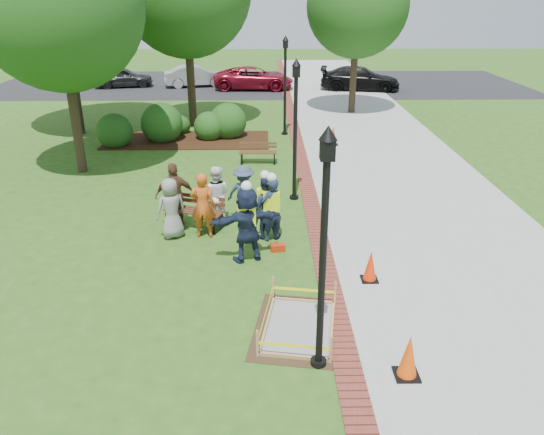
{
  "coord_description": "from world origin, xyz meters",
  "views": [
    {
      "loc": [
        0.32,
        -10.5,
        6.06
      ],
      "look_at": [
        0.5,
        1.2,
        1.0
      ],
      "focal_mm": 35.0,
      "sensor_mm": 36.0,
      "label": 1
    }
  ],
  "objects_px": {
    "hivis_worker_b": "(272,207)",
    "hivis_worker_a": "(247,222)",
    "bench_near": "(194,218)",
    "cone_front": "(408,357)",
    "wet_concrete_pad": "(299,318)",
    "lamp_near": "(324,237)",
    "hivis_worker_c": "(265,205)"
  },
  "relations": [
    {
      "from": "hivis_worker_c",
      "to": "hivis_worker_b",
      "type": "bearing_deg",
      "value": -44.75
    },
    {
      "from": "cone_front",
      "to": "hivis_worker_b",
      "type": "distance_m",
      "value": 5.86
    },
    {
      "from": "hivis_worker_b",
      "to": "lamp_near",
      "type": "bearing_deg",
      "value": -81.59
    },
    {
      "from": "bench_near",
      "to": "hivis_worker_c",
      "type": "height_order",
      "value": "hivis_worker_c"
    },
    {
      "from": "lamp_near",
      "to": "hivis_worker_a",
      "type": "bearing_deg",
      "value": 108.79
    },
    {
      "from": "bench_near",
      "to": "hivis_worker_b",
      "type": "bearing_deg",
      "value": -20.8
    },
    {
      "from": "wet_concrete_pad",
      "to": "hivis_worker_b",
      "type": "xyz_separation_m",
      "value": [
        -0.48,
        3.99,
        0.68
      ]
    },
    {
      "from": "wet_concrete_pad",
      "to": "bench_near",
      "type": "height_order",
      "value": "bench_near"
    },
    {
      "from": "bench_near",
      "to": "wet_concrete_pad",
      "type": "bearing_deg",
      "value": -61.68
    },
    {
      "from": "lamp_near",
      "to": "hivis_worker_a",
      "type": "xyz_separation_m",
      "value": [
        -1.34,
        3.94,
        -1.48
      ]
    },
    {
      "from": "hivis_worker_a",
      "to": "hivis_worker_c",
      "type": "height_order",
      "value": "hivis_worker_a"
    },
    {
      "from": "cone_front",
      "to": "lamp_near",
      "type": "relative_size",
      "value": 0.19
    },
    {
      "from": "bench_near",
      "to": "hivis_worker_b",
      "type": "distance_m",
      "value": 2.34
    },
    {
      "from": "wet_concrete_pad",
      "to": "lamp_near",
      "type": "height_order",
      "value": "lamp_near"
    },
    {
      "from": "hivis_worker_a",
      "to": "hivis_worker_c",
      "type": "xyz_separation_m",
      "value": [
        0.43,
        1.29,
        -0.08
      ]
    },
    {
      "from": "bench_near",
      "to": "hivis_worker_a",
      "type": "distance_m",
      "value": 2.55
    },
    {
      "from": "wet_concrete_pad",
      "to": "hivis_worker_a",
      "type": "relative_size",
      "value": 1.26
    },
    {
      "from": "cone_front",
      "to": "wet_concrete_pad",
      "type": "bearing_deg",
      "value": 140.93
    },
    {
      "from": "bench_near",
      "to": "lamp_near",
      "type": "relative_size",
      "value": 0.4
    },
    {
      "from": "hivis_worker_a",
      "to": "hivis_worker_c",
      "type": "bearing_deg",
      "value": 71.57
    },
    {
      "from": "wet_concrete_pad",
      "to": "cone_front",
      "type": "xyz_separation_m",
      "value": [
        1.74,
        -1.41,
        0.17
      ]
    },
    {
      "from": "cone_front",
      "to": "hivis_worker_c",
      "type": "height_order",
      "value": "hivis_worker_c"
    },
    {
      "from": "lamp_near",
      "to": "hivis_worker_b",
      "type": "distance_m",
      "value": 5.36
    },
    {
      "from": "hivis_worker_b",
      "to": "hivis_worker_c",
      "type": "xyz_separation_m",
      "value": [
        -0.16,
        0.16,
        0.0
      ]
    },
    {
      "from": "bench_near",
      "to": "cone_front",
      "type": "xyz_separation_m",
      "value": [
        4.32,
        -6.2,
        0.12
      ]
    },
    {
      "from": "lamp_near",
      "to": "hivis_worker_c",
      "type": "height_order",
      "value": "lamp_near"
    },
    {
      "from": "lamp_near",
      "to": "bench_near",
      "type": "bearing_deg",
      "value": 115.96
    },
    {
      "from": "cone_front",
      "to": "hivis_worker_c",
      "type": "xyz_separation_m",
      "value": [
        -2.38,
        5.57,
        0.52
      ]
    },
    {
      "from": "hivis_worker_c",
      "to": "hivis_worker_a",
      "type": "bearing_deg",
      "value": -108.43
    },
    {
      "from": "hivis_worker_b",
      "to": "bench_near",
      "type": "bearing_deg",
      "value": 159.2
    },
    {
      "from": "hivis_worker_b",
      "to": "hivis_worker_a",
      "type": "bearing_deg",
      "value": -117.74
    },
    {
      "from": "cone_front",
      "to": "hivis_worker_b",
      "type": "bearing_deg",
      "value": 112.28
    }
  ]
}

